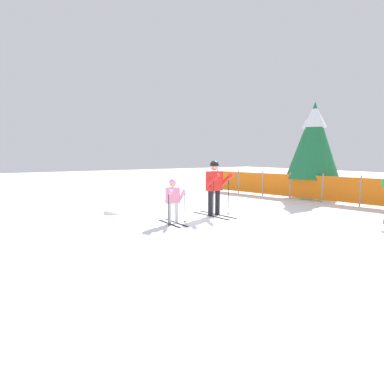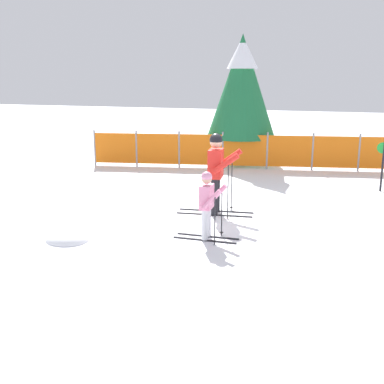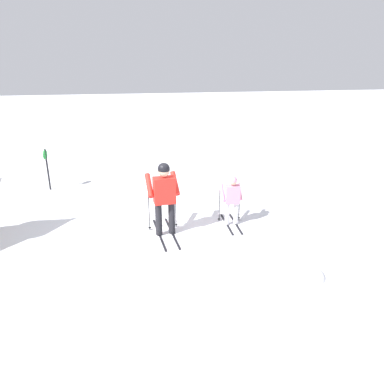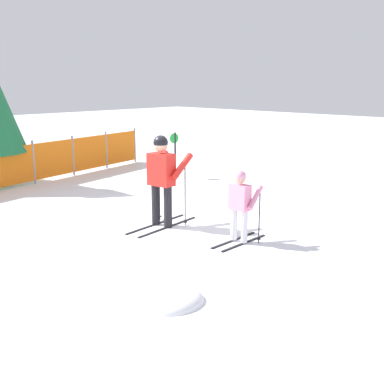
% 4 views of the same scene
% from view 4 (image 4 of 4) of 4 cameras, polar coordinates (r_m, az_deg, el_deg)
% --- Properties ---
extents(ground_plane, '(60.00, 60.00, 0.00)m').
position_cam_4_polar(ground_plane, '(9.09, -4.96, -4.05)').
color(ground_plane, white).
extents(skier_adult, '(1.64, 0.77, 1.71)m').
position_cam_4_polar(skier_adult, '(8.86, -3.56, 2.33)').
color(skier_adult, black).
rests_on(skier_adult, ground_plane).
extents(skier_child, '(1.16, 0.57, 1.24)m').
position_cam_4_polar(skier_child, '(8.03, 5.75, -1.01)').
color(skier_child, black).
rests_on(skier_child, ground_plane).
extents(safety_fence, '(9.53, 1.89, 1.15)m').
position_cam_4_polar(safety_fence, '(12.90, -20.62, 2.89)').
color(safety_fence, gray).
rests_on(safety_fence, ground_plane).
extents(trail_marker, '(0.28, 0.07, 1.26)m').
position_cam_4_polar(trail_marker, '(13.53, -2.05, 5.07)').
color(trail_marker, black).
rests_on(trail_marker, ground_plane).
extents(snow_mound, '(0.79, 0.67, 0.32)m').
position_cam_4_polar(snow_mound, '(6.08, -2.07, -12.96)').
color(snow_mound, white).
rests_on(snow_mound, ground_plane).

